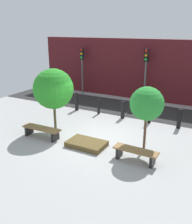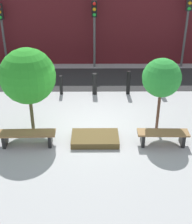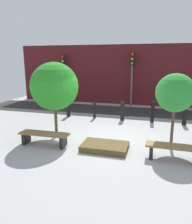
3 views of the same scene
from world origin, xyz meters
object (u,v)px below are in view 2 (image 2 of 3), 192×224
(bench_left, at_px, (27,136))
(bollard_right, at_px, (128,83))
(bollard_far_left, at_px, (27,83))
(bollard_center, at_px, (95,84))
(planter_bed, at_px, (95,138))
(traffic_light_mid_west, at_px, (94,22))
(tree_behind_left_bench, at_px, (28,76))
(bollard_far_right, at_px, (162,83))
(tree_behind_right_bench, at_px, (162,78))
(traffic_light_mid_east, at_px, (187,18))
(bollard_left, at_px, (61,85))
(traffic_light_west, at_px, (2,24))
(bench_right, at_px, (163,135))

(bench_left, relative_size, bollard_right, 1.74)
(bollard_far_left, xyz_separation_m, bollard_center, (2.93, 0.00, -0.05))
(planter_bed, distance_m, traffic_light_mid_west, 7.71)
(tree_behind_left_bench, xyz_separation_m, bollard_far_right, (5.11, 3.03, -1.52))
(bench_left, relative_size, tree_behind_right_bench, 0.71)
(tree_behind_right_bench, relative_size, bollard_center, 2.72)
(tree_behind_right_bench, distance_m, traffic_light_mid_east, 7.08)
(bollard_left, relative_size, traffic_light_mid_west, 0.25)
(bollard_center, relative_size, bollard_far_right, 0.98)
(bollard_center, bearing_deg, tree_behind_right_bench, -54.22)
(bench_left, bearing_deg, traffic_light_mid_east, 46.35)
(planter_bed, height_order, traffic_light_mid_west, traffic_light_mid_west)
(planter_bed, relative_size, bollard_center, 1.65)
(traffic_light_mid_east, bearing_deg, bollard_left, -150.01)
(bollard_left, distance_m, bollard_right, 2.93)
(bollard_far_left, bearing_deg, tree_behind_left_bench, -76.21)
(planter_bed, xyz_separation_m, bollard_center, (0.00, 3.81, 0.37))
(planter_bed, xyz_separation_m, tree_behind_right_bench, (2.18, 0.78, 1.83))
(traffic_light_mid_west, bearing_deg, bollard_left, -112.36)
(tree_behind_left_bench, relative_size, bollard_far_right, 3.03)
(bollard_far_right, bearing_deg, bollard_right, 180.00)
(bollard_center, xyz_separation_m, traffic_light_west, (-4.71, 3.56, 1.81))
(tree_behind_left_bench, relative_size, tree_behind_right_bench, 1.13)
(bench_right, relative_size, traffic_light_west, 0.50)
(bollard_right, distance_m, traffic_light_mid_east, 5.22)
(tree_behind_right_bench, relative_size, bollard_left, 3.03)
(bollard_right, bearing_deg, bench_left, -132.26)
(bench_left, distance_m, planter_bed, 2.21)
(bollard_left, relative_size, bollard_far_right, 0.88)
(bollard_right, bearing_deg, traffic_light_mid_west, 112.36)
(bench_right, distance_m, planter_bed, 2.21)
(traffic_light_mid_east, bearing_deg, tree_behind_right_bench, -110.93)
(tree_behind_left_bench, bearing_deg, traffic_light_mid_east, 43.73)
(bench_left, xyz_separation_m, traffic_light_mid_west, (2.18, 7.57, 2.03))
(bench_left, distance_m, bollard_right, 5.43)
(planter_bed, bearing_deg, bollard_right, 69.01)
(bollard_far_left, height_order, traffic_light_mid_west, traffic_light_mid_west)
(bollard_far_left, relative_size, bollard_far_right, 1.08)
(bollard_far_left, bearing_deg, bollard_right, 0.00)
(bollard_right, distance_m, traffic_light_mid_west, 4.27)
(bollard_right, distance_m, traffic_light_west, 7.34)
(bollard_left, bearing_deg, tree_behind_left_bench, -103.37)
(bench_right, xyz_separation_m, bollard_right, (-0.72, 4.01, 0.19))
(bench_left, xyz_separation_m, bollard_far_right, (5.11, 4.01, 0.15))
(bollard_right, distance_m, bollard_far_right, 1.46)
(bench_left, height_order, bench_right, bench_right)
(bollard_right, bearing_deg, bollard_far_left, 180.00)
(bench_left, bearing_deg, bollard_far_right, 36.78)
(traffic_light_west, bearing_deg, bollard_right, -29.98)
(bench_right, relative_size, traffic_light_mid_west, 0.48)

